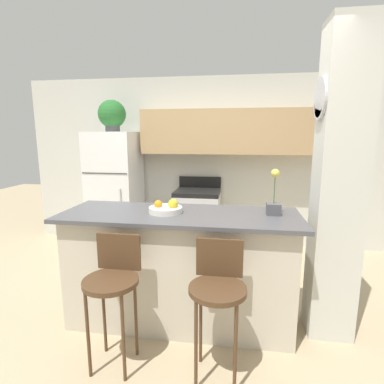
% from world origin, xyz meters
% --- Properties ---
extents(ground_plane, '(14.00, 14.00, 0.00)m').
position_xyz_m(ground_plane, '(0.00, 0.00, 0.00)').
color(ground_plane, tan).
extents(wall_back, '(5.60, 0.38, 2.55)m').
position_xyz_m(wall_back, '(0.13, 2.04, 1.45)').
color(wall_back, silver).
rests_on(wall_back, ground_plane).
extents(pillar_right, '(0.38, 0.33, 2.55)m').
position_xyz_m(pillar_right, '(1.30, 0.04, 1.28)').
color(pillar_right, silver).
rests_on(pillar_right, ground_plane).
extents(counter_bar, '(2.08, 0.74, 1.03)m').
position_xyz_m(counter_bar, '(0.00, 0.00, 0.52)').
color(counter_bar, beige).
rests_on(counter_bar, ground_plane).
extents(refrigerator, '(0.68, 0.72, 1.74)m').
position_xyz_m(refrigerator, '(-1.31, 1.70, 0.87)').
color(refrigerator, white).
rests_on(refrigerator, ground_plane).
extents(stove_range, '(0.64, 0.62, 1.07)m').
position_xyz_m(stove_range, '(-0.07, 1.76, 0.46)').
color(stove_range, silver).
rests_on(stove_range, ground_plane).
extents(bar_stool_left, '(0.40, 0.40, 0.97)m').
position_xyz_m(bar_stool_left, '(-0.38, -0.58, 0.65)').
color(bar_stool_left, '#4C331E').
rests_on(bar_stool_left, ground_plane).
extents(bar_stool_right, '(0.40, 0.40, 0.97)m').
position_xyz_m(bar_stool_right, '(0.38, -0.58, 0.65)').
color(bar_stool_right, '#4C331E').
rests_on(bar_stool_right, ground_plane).
extents(potted_plant_on_fridge, '(0.39, 0.39, 0.45)m').
position_xyz_m(potted_plant_on_fridge, '(-1.31, 1.70, 1.98)').
color(potted_plant_on_fridge, '#4C4C51').
rests_on(potted_plant_on_fridge, refrigerator).
extents(orchid_vase, '(0.12, 0.12, 0.39)m').
position_xyz_m(orchid_vase, '(0.80, 0.07, 1.14)').
color(orchid_vase, '#4C4C51').
rests_on(orchid_vase, counter_bar).
extents(fruit_bowl, '(0.29, 0.29, 0.12)m').
position_xyz_m(fruit_bowl, '(-0.12, 0.00, 1.06)').
color(fruit_bowl, silver).
rests_on(fruit_bowl, counter_bar).
extents(trash_bin, '(0.28, 0.28, 0.38)m').
position_xyz_m(trash_bin, '(-0.75, 1.45, 0.19)').
color(trash_bin, black).
rests_on(trash_bin, ground_plane).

